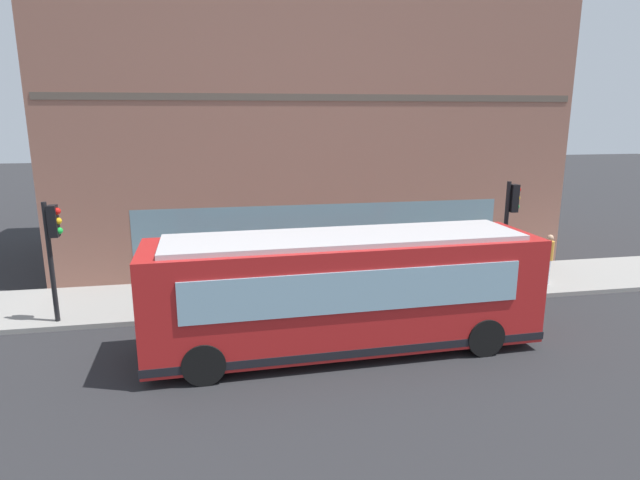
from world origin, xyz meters
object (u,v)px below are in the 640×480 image
(pedestrian_near_building_entrance, at_px, (184,265))
(traffic_light_near_corner, at_px, (510,216))
(traffic_light_down_block, at_px, (53,239))
(city_bus_nearside, at_px, (344,292))
(pedestrian_by_light_pole, at_px, (549,255))
(fire_hydrant, at_px, (456,271))

(pedestrian_near_building_entrance, bearing_deg, traffic_light_near_corner, -101.12)
(traffic_light_near_corner, height_order, traffic_light_down_block, traffic_light_near_corner)
(pedestrian_near_building_entrance, bearing_deg, city_bus_nearside, -139.63)
(pedestrian_by_light_pole, xyz_separation_m, pedestrian_near_building_entrance, (1.43, 12.59, -0.10))
(fire_hydrant, bearing_deg, pedestrian_near_building_entrance, 86.82)
(pedestrian_by_light_pole, bearing_deg, traffic_light_near_corner, 108.09)
(fire_hydrant, bearing_deg, traffic_light_near_corner, -146.52)
(traffic_light_down_block, relative_size, pedestrian_near_building_entrance, 2.17)
(fire_hydrant, xyz_separation_m, pedestrian_near_building_entrance, (0.53, 9.56, 0.56))
(traffic_light_down_block, distance_m, pedestrian_near_building_entrance, 4.24)
(city_bus_nearside, height_order, traffic_light_near_corner, traffic_light_near_corner)
(pedestrian_near_building_entrance, bearing_deg, pedestrian_by_light_pole, -96.48)
(pedestrian_by_light_pole, bearing_deg, traffic_light_down_block, 92.16)
(city_bus_nearside, relative_size, pedestrian_by_light_pole, 5.73)
(traffic_light_down_block, xyz_separation_m, pedestrian_by_light_pole, (0.60, -15.98, -1.43))
(pedestrian_near_building_entrance, bearing_deg, traffic_light_down_block, 120.93)
(fire_hydrant, bearing_deg, city_bus_nearside, 130.87)
(traffic_light_down_block, bearing_deg, pedestrian_near_building_entrance, -59.07)
(traffic_light_near_corner, relative_size, traffic_light_down_block, 1.07)
(pedestrian_by_light_pole, bearing_deg, city_bus_nearside, 113.77)
(pedestrian_near_building_entrance, bearing_deg, fire_hydrant, -93.18)
(fire_hydrant, height_order, pedestrian_by_light_pole, pedestrian_by_light_pole)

